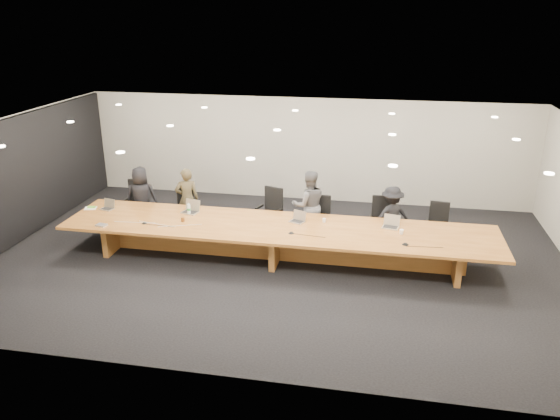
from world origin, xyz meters
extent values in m
plane|color=black|center=(0.00, 0.00, 0.00)|extent=(12.00, 12.00, 0.00)
cube|color=silver|center=(0.00, 4.00, 1.40)|extent=(12.00, 0.02, 2.80)
cube|color=black|center=(-5.94, 0.00, 1.37)|extent=(0.08, 7.84, 2.74)
cube|color=brown|center=(0.00, 0.00, 0.72)|extent=(9.00, 1.80, 0.06)
cube|color=brown|center=(0.00, 0.00, 0.34)|extent=(7.65, 0.15, 0.69)
cube|color=brown|center=(-3.60, 0.00, 0.34)|extent=(0.12, 1.26, 0.69)
cube|color=brown|center=(0.00, 0.00, 0.34)|extent=(0.12, 1.26, 0.69)
cube|color=brown|center=(3.60, 0.00, 0.34)|extent=(0.12, 1.26, 0.69)
imported|color=black|center=(-3.52, 1.15, 0.76)|extent=(0.85, 0.68, 1.52)
imported|color=#3D3521|center=(-2.42, 1.26, 0.76)|extent=(0.65, 0.54, 1.52)
imported|color=#4E4E50|center=(0.49, 1.23, 0.81)|extent=(0.94, 0.83, 1.62)
imported|color=black|center=(2.33, 1.17, 0.69)|extent=(1.02, 0.81, 1.38)
cylinder|color=silver|center=(-2.04, 0.33, 0.87)|extent=(0.10, 0.10, 0.23)
cylinder|color=brown|center=(-2.02, -0.11, 0.80)|extent=(0.09, 0.09, 0.09)
cone|color=white|center=(0.93, 0.41, 0.79)|extent=(0.08, 0.08, 0.08)
cone|color=white|center=(2.52, 0.05, 0.80)|extent=(0.10, 0.10, 0.09)
cube|color=white|center=(-4.35, 0.27, 0.76)|extent=(0.30, 0.27, 0.02)
cube|color=#64B731|center=(-4.33, 0.29, 0.78)|extent=(0.18, 0.12, 0.03)
cube|color=silver|center=(-3.60, -0.66, 0.77)|extent=(0.23, 0.19, 0.03)
cone|color=black|center=(-2.78, -0.37, 0.76)|extent=(0.12, 0.12, 0.03)
cone|color=black|center=(0.35, -0.32, 0.77)|extent=(0.13, 0.13, 0.03)
cone|color=black|center=(2.59, -0.46, 0.77)|extent=(0.15, 0.15, 0.03)
camera|label=1|loc=(2.00, -10.29, 4.99)|focal=35.00mm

